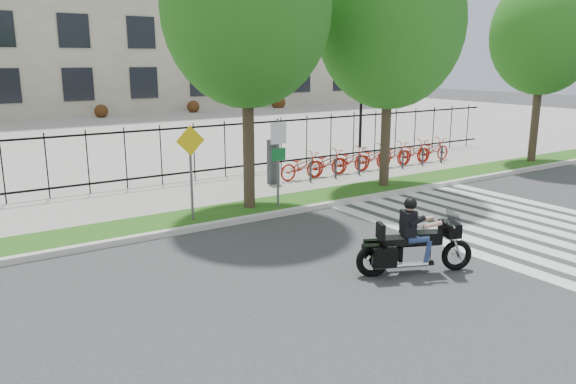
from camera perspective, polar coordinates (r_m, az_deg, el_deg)
ground at (r=12.47m, az=8.59°, el=-6.81°), size 120.00×120.00×0.00m
curb at (r=15.56m, az=-1.57°, el=-2.29°), size 60.00×0.20×0.15m
grass_verge at (r=16.26m, az=-3.17°, el=-1.62°), size 60.00×1.50×0.15m
sidewalk at (r=18.40m, az=-7.14°, el=0.05°), size 60.00×3.50×0.15m
plaza at (r=34.79m, az=-20.33°, el=5.52°), size 80.00×34.00×0.10m
crosswalk_stripes at (r=15.99m, az=21.54°, el=-3.08°), size 5.70×8.00×0.01m
iron_fence at (r=19.75m, az=-9.52°, el=4.06°), size 30.00×0.06×2.00m
lamp_post_right at (r=27.35m, az=7.50°, el=10.97°), size 1.06×0.70×4.25m
street_tree_1 at (r=15.65m, az=-4.26°, el=18.06°), size 4.58×4.58×8.06m
street_tree_2 at (r=18.76m, az=10.33°, el=16.55°), size 4.73×4.73×7.97m
street_tree_3 at (r=25.22m, az=24.54°, el=14.35°), size 4.16×4.16×7.48m
bike_share_station at (r=21.66m, az=8.46°, el=3.51°), size 8.88×0.86×1.50m
sign_pole_regulatory at (r=15.86m, az=-1.00°, el=4.17°), size 0.50×0.09×2.50m
sign_pole_warning at (r=14.62m, az=-9.85°, el=3.20°), size 0.78×0.09×2.49m
motorcycle_rider at (r=11.67m, az=12.77°, el=-5.09°), size 2.34×1.31×1.92m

